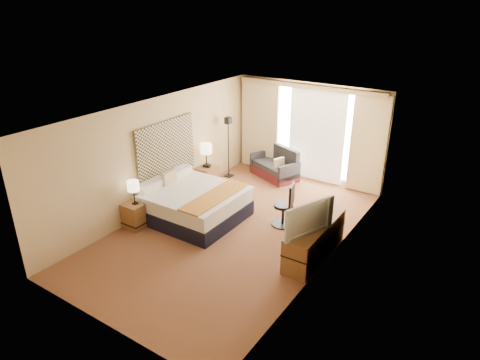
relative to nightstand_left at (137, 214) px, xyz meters
The scene contains 21 objects.
floor 2.16m from the nightstand_left, 29.31° to the left, with size 4.20×7.00×0.02m, color #581F19.
ceiling 3.16m from the nightstand_left, 29.31° to the left, with size 4.20×7.00×0.02m, color silver.
wall_back 5.02m from the nightstand_left, 67.66° to the left, with size 4.20×0.02×2.60m, color tan.
wall_front 3.25m from the nightstand_left, 52.65° to the right, with size 4.20×0.02×2.60m, color tan.
wall_left 1.49m from the nightstand_left, 102.36° to the left, with size 0.02×7.00×2.60m, color tan.
wall_right 4.23m from the nightstand_left, 14.81° to the left, with size 0.02×7.00×2.60m, color tan.
headboard 1.62m from the nightstand_left, 98.64° to the left, with size 0.06×1.85×1.50m, color black.
nightstand_left is the anchor object (origin of this frame).
nightstand_right 2.50m from the nightstand_left, 90.00° to the left, with size 0.45×0.52×0.55m, color brown.
media_dresser 3.85m from the nightstand_left, 15.84° to the left, with size 0.50×1.80×0.70m, color brown.
window 5.10m from the nightstand_left, 64.87° to the left, with size 2.30×0.02×2.30m, color white.
curtains 4.95m from the nightstand_left, 67.18° to the left, with size 4.12×0.19×2.56m.
bed 1.26m from the nightstand_left, 49.98° to the left, with size 2.02×1.84×0.98m.
loveseat 4.25m from the nightstand_left, 74.19° to the left, with size 1.52×1.18×0.84m.
floor_lamp 3.52m from the nightstand_left, 89.04° to the left, with size 0.21×0.21×1.68m.
desk_chair 3.23m from the nightstand_left, 34.06° to the left, with size 0.48×0.48×0.99m.
lamp_left 0.69m from the nightstand_left, 53.13° to the right, with size 0.25×0.25×0.53m.
lamp_right 2.64m from the nightstand_left, 90.71° to the left, with size 0.29×0.29×0.62m.
tissue_box 0.37m from the nightstand_left, 38.79° to the left, with size 0.11×0.11×0.10m, color #7FA1C4.
telephone 2.53m from the nightstand_left, 90.15° to the left, with size 0.18×0.14×0.07m, color black.
television 3.78m from the nightstand_left, 10.14° to the left, with size 1.10×0.14×0.63m, color black.
Camera 1 is at (4.53, -6.64, 4.62)m, focal length 32.00 mm.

